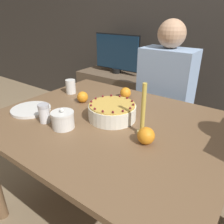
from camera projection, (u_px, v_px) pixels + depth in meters
name	position (u px, v px, depth m)	size (l,w,h in m)	color
ground_plane	(110.00, 213.00, 1.51)	(12.00, 12.00, 0.00)	#8C7556
wall_behind	(201.00, 7.00, 1.98)	(8.00, 0.05, 2.60)	#38332D
dining_table	(110.00, 137.00, 1.25)	(1.27, 1.02, 0.72)	brown
cake	(112.00, 111.00, 1.21)	(0.26, 0.26, 0.10)	white
sugar_bowl	(63.00, 120.00, 1.11)	(0.12, 0.12, 0.11)	white
sugar_shaker	(44.00, 113.00, 1.17)	(0.06, 0.06, 0.10)	white
plate_stack	(31.00, 109.00, 1.32)	(0.23, 0.23, 0.02)	white
candle	(143.00, 115.00, 1.03)	(0.05, 0.05, 0.26)	tan
cup	(71.00, 87.00, 1.58)	(0.07, 0.07, 0.10)	white
orange_fruit_0	(146.00, 136.00, 0.98)	(0.08, 0.08, 0.08)	orange
orange_fruit_1	(125.00, 93.00, 1.49)	(0.07, 0.07, 0.07)	orange
orange_fruit_2	(83.00, 97.00, 1.43)	(0.07, 0.07, 0.07)	orange
person_man_blue_shirt	(163.00, 110.00, 1.79)	(0.40, 0.34, 1.22)	#595960
side_cabinet	(116.00, 99.00, 2.60)	(0.84, 0.45, 0.63)	brown
tv_monitor	(117.00, 53.00, 2.38)	(0.56, 0.10, 0.42)	black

